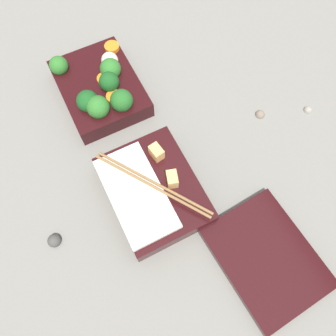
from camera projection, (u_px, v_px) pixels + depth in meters
ground_plane at (126, 148)px, 0.63m from camera, size 3.00×3.00×0.00m
bento_tray_vegetable at (100, 88)px, 0.66m from camera, size 0.19×0.16×0.07m
bento_tray_rice at (152, 191)px, 0.58m from camera, size 0.19×0.15×0.06m
bento_lid at (266, 257)px, 0.55m from camera, size 0.20×0.16×0.02m
pebble_0 at (260, 114)px, 0.66m from camera, size 0.02×0.02×0.02m
pebble_1 at (54, 241)px, 0.56m from camera, size 0.02×0.02×0.02m
pebble_2 at (308, 109)px, 0.66m from camera, size 0.02×0.02×0.02m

